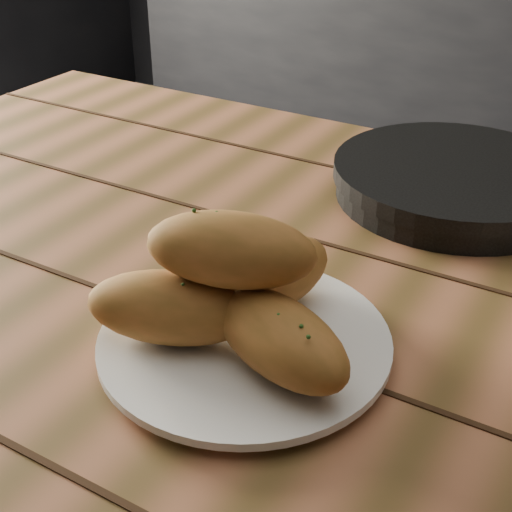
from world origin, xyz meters
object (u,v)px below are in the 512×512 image
at_px(skillet, 456,181).
at_px(bread_rolls, 237,293).
at_px(plate, 245,343).
at_px(table, 343,377).

bearing_deg(skillet, bread_rolls, -100.14).
height_order(bread_rolls, skillet, bread_rolls).
relative_size(plate, bread_rolls, 0.99).
bearing_deg(table, skillet, 86.76).
xyz_separation_m(plate, skillet, (0.07, 0.40, 0.01)).
height_order(table, skillet, skillet).
relative_size(table, skillet, 3.72).
distance_m(table, bread_rolls, 0.20).
height_order(table, plate, plate).
bearing_deg(skillet, table, -93.24).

